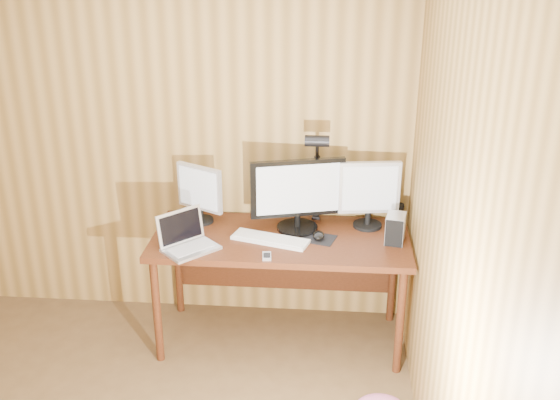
# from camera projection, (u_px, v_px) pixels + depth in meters

# --- Properties ---
(desk) EXTENTS (1.60, 0.70, 0.75)m
(desk) POSITION_uv_depth(u_px,v_px,m) (282.00, 249.00, 4.19)
(desk) COLOR #431E0D
(desk) RESTS_ON floor
(monitor_center) EXTENTS (0.59, 0.26, 0.47)m
(monitor_center) POSITION_uv_depth(u_px,v_px,m) (298.00, 194.00, 4.09)
(monitor_center) COLOR black
(monitor_center) RESTS_ON desk
(monitor_left) EXTENTS (0.31, 0.19, 0.39)m
(monitor_left) POSITION_uv_depth(u_px,v_px,m) (200.00, 193.00, 4.21)
(monitor_left) COLOR black
(monitor_left) RESTS_ON desk
(monitor_right) EXTENTS (0.39, 0.18, 0.44)m
(monitor_right) POSITION_uv_depth(u_px,v_px,m) (369.00, 193.00, 4.13)
(monitor_right) COLOR black
(monitor_right) RESTS_ON desk
(laptop) EXTENTS (0.39, 0.39, 0.22)m
(laptop) POSITION_uv_depth(u_px,v_px,m) (186.00, 240.00, 3.92)
(laptop) COLOR silver
(laptop) RESTS_ON desk
(keyboard) EXTENTS (0.50, 0.28, 0.02)m
(keyboard) POSITION_uv_depth(u_px,v_px,m) (270.00, 239.00, 4.02)
(keyboard) COLOR white
(keyboard) RESTS_ON desk
(mousepad) EXTENTS (0.24, 0.21, 0.00)m
(mousepad) POSITION_uv_depth(u_px,v_px,m) (318.00, 239.00, 4.05)
(mousepad) COLOR black
(mousepad) RESTS_ON desk
(mouse) EXTENTS (0.09, 0.12, 0.04)m
(mouse) POSITION_uv_depth(u_px,v_px,m) (319.00, 235.00, 4.04)
(mouse) COLOR black
(mouse) RESTS_ON mousepad
(hard_drive) EXTENTS (0.14, 0.18, 0.18)m
(hard_drive) POSITION_uv_depth(u_px,v_px,m) (395.00, 229.00, 3.98)
(hard_drive) COLOR silver
(hard_drive) RESTS_ON desk
(phone) EXTENTS (0.06, 0.11, 0.01)m
(phone) POSITION_uv_depth(u_px,v_px,m) (267.00, 256.00, 3.82)
(phone) COLOR silver
(phone) RESTS_ON desk
(speaker) EXTENTS (0.06, 0.06, 0.13)m
(speaker) POSITION_uv_depth(u_px,v_px,m) (399.00, 213.00, 4.25)
(speaker) COLOR black
(speaker) RESTS_ON desk
(desk_lamp) EXTENTS (0.15, 0.22, 0.66)m
(desk_lamp) POSITION_uv_depth(u_px,v_px,m) (317.00, 164.00, 4.12)
(desk_lamp) COLOR black
(desk_lamp) RESTS_ON desk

